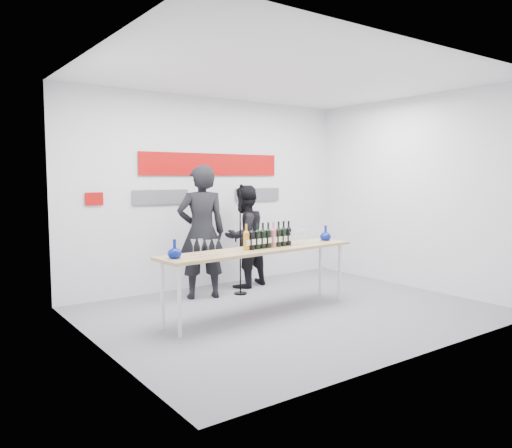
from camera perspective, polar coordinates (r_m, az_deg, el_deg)
name	(u,v)px	position (r m, az deg, el deg)	size (l,w,h in m)	color
ground	(291,311)	(6.66, 3.99, -9.89)	(5.00, 5.00, 0.00)	slate
back_wall	(212,193)	(8.06, -5.10, 3.59)	(5.00, 0.04, 3.00)	silver
signage	(209,174)	(8.00, -5.35, 5.77)	(3.38, 0.02, 0.79)	#A90807
tasting_table	(261,253)	(6.37, 0.53, -3.38)	(2.85, 0.75, 0.84)	tan
wine_bottles	(268,235)	(6.41, 1.40, -1.26)	(0.80, 0.13, 0.33)	#BF7F19
decanter_left	(175,249)	(5.66, -9.30, -2.82)	(0.16, 0.16, 0.21)	navy
decanter_right	(326,233)	(7.22, 7.95, -1.02)	(0.16, 0.16, 0.21)	navy
glasses_left	(204,248)	(5.82, -6.01, -2.71)	(0.27, 0.23, 0.18)	silver
glasses_right	(300,237)	(6.82, 5.07, -1.50)	(0.57, 0.25, 0.18)	silver
presenter_left	(202,232)	(7.21, -6.24, -0.93)	(0.70, 0.46, 1.92)	black
presenter_right	(244,236)	(7.92, -1.35, -1.43)	(0.79, 0.61, 1.62)	black
mic_stand	(240,261)	(7.46, -1.79, -4.25)	(0.19, 0.19, 1.65)	black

